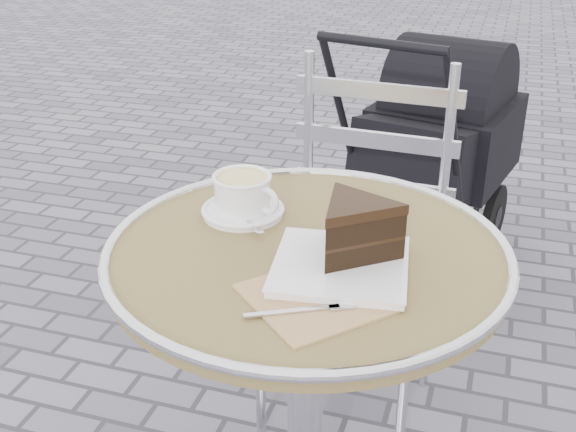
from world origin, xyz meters
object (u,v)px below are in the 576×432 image
(cappuccino_set, at_px, (243,197))
(cake_plate_set, at_px, (351,238))
(bistro_chair, at_px, (365,205))
(cafe_table, at_px, (306,326))
(baby_stroller, at_px, (435,154))

(cappuccino_set, height_order, cake_plate_set, cake_plate_set)
(bistro_chair, bearing_deg, cake_plate_set, -78.74)
(cafe_table, relative_size, bistro_chair, 0.80)
(cappuccino_set, distance_m, cake_plate_set, 0.27)
(cake_plate_set, height_order, bistro_chair, bistro_chair)
(cappuccino_set, distance_m, baby_stroller, 1.33)
(cafe_table, distance_m, baby_stroller, 1.37)
(cake_plate_set, distance_m, baby_stroller, 1.44)
(cake_plate_set, relative_size, baby_stroller, 0.38)
(cake_plate_set, height_order, baby_stroller, baby_stroller)
(cappuccino_set, height_order, baby_stroller, baby_stroller)
(cappuccino_set, distance_m, bistro_chair, 0.50)
(cappuccino_set, relative_size, bistro_chair, 0.18)
(baby_stroller, bearing_deg, cake_plate_set, -77.05)
(cake_plate_set, xyz_separation_m, bistro_chair, (-0.09, 0.57, -0.21))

